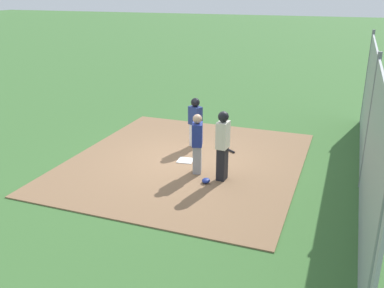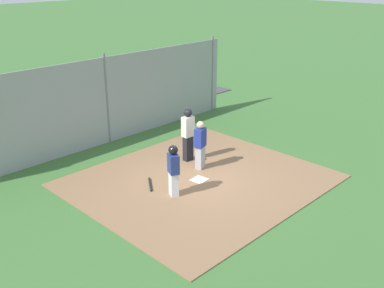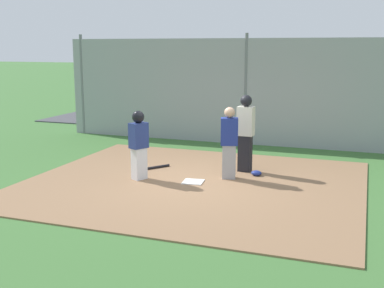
% 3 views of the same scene
% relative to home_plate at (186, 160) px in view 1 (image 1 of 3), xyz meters
% --- Properties ---
extents(ground_plane, '(140.00, 140.00, 0.00)m').
position_rel_home_plate_xyz_m(ground_plane, '(0.00, 0.00, -0.04)').
color(ground_plane, '#3D6B33').
extents(dirt_infield, '(7.20, 6.40, 0.03)m').
position_rel_home_plate_xyz_m(dirt_infield, '(0.00, 0.00, -0.03)').
color(dirt_infield, '#896647').
rests_on(dirt_infield, ground_plane).
extents(home_plate, '(0.49, 0.49, 0.02)m').
position_rel_home_plate_xyz_m(home_plate, '(0.00, 0.00, 0.00)').
color(home_plate, white).
rests_on(home_plate, dirt_infield).
extents(catcher, '(0.44, 0.36, 1.62)m').
position_rel_home_plate_xyz_m(catcher, '(-0.64, -0.59, 0.83)').
color(catcher, '#9E9EA3').
rests_on(catcher, dirt_infield).
extents(umpire, '(0.40, 0.28, 1.82)m').
position_rel_home_plate_xyz_m(umpire, '(-0.83, -1.33, 0.96)').
color(umpire, black).
rests_on(umpire, dirt_infield).
extents(runner, '(0.40, 0.46, 1.55)m').
position_rel_home_plate_xyz_m(runner, '(1.23, 0.16, 0.86)').
color(runner, silver).
rests_on(runner, dirt_infield).
extents(baseball_bat, '(0.55, 0.73, 0.06)m').
position_rel_home_plate_xyz_m(baseball_bat, '(1.31, -0.81, 0.02)').
color(baseball_bat, black).
rests_on(baseball_bat, dirt_infield).
extents(catcher_mask, '(0.24, 0.20, 0.12)m').
position_rel_home_plate_xyz_m(catcher_mask, '(-1.18, -1.02, 0.05)').
color(catcher_mask, navy).
rests_on(catcher_mask, dirt_infield).
extents(backstop_fence, '(12.00, 0.10, 3.35)m').
position_rel_home_plate_xyz_m(backstop_fence, '(0.00, -4.70, 1.56)').
color(backstop_fence, '#93999E').
rests_on(backstop_fence, ground_plane).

